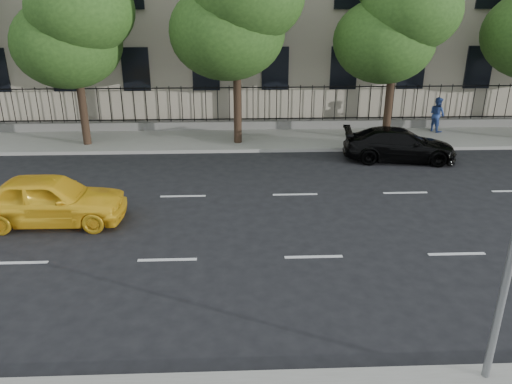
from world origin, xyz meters
TOP-DOWN VIEW (x-y plane):
  - ground at (0.00, 0.00)m, footprint 120.00×120.00m
  - far_sidewalk at (0.00, 14.00)m, footprint 60.00×4.00m
  - lane_markings at (0.00, 4.75)m, footprint 49.60×4.62m
  - iron_fence at (0.00, 15.70)m, footprint 30.00×0.50m
  - tree_b at (-8.96, 13.36)m, footprint 5.53×5.12m
  - tree_c at (-1.96, 13.36)m, footprint 5.89×5.50m
  - tree_d at (5.04, 13.36)m, footprint 5.34×4.94m
  - yellow_taxi at (-7.88, 5.03)m, footprint 4.64×1.90m
  - black_sedan at (4.86, 10.72)m, footprint 4.92×2.49m
  - pedestrian_far at (7.99, 14.75)m, footprint 0.93×1.03m

SIDE VIEW (x-z plane):
  - ground at x=0.00m, z-range 0.00..0.00m
  - lane_markings at x=0.00m, z-range 0.00..0.01m
  - far_sidewalk at x=0.00m, z-range 0.00..0.15m
  - iron_fence at x=0.00m, z-range -0.45..1.75m
  - black_sedan at x=4.86m, z-range 0.00..1.37m
  - yellow_taxi at x=-7.88m, z-range 0.00..1.57m
  - pedestrian_far at x=7.99m, z-range 0.15..1.88m
  - tree_d at x=5.04m, z-range 1.42..10.26m
  - tree_b at x=-8.96m, z-range 1.35..10.33m
  - tree_c at x=-1.96m, z-range 1.51..11.31m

